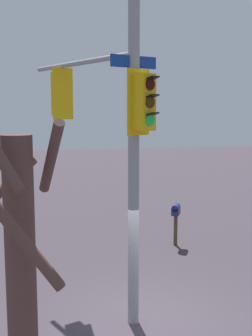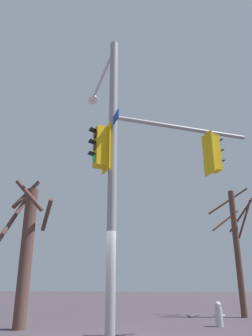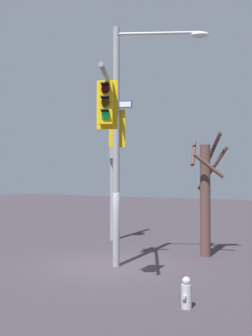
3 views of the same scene
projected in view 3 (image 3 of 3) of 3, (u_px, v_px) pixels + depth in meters
The scene contains 5 objects.
ground_plane at pixel (111, 266), 13.46m from camera, with size 80.00×80.00×0.00m, color #3B333B.
main_signal_pole_assembly at pixel (120, 123), 12.78m from camera, with size 5.43×3.44×8.15m.
secondary_pole_assembly at pixel (113, 163), 18.71m from camera, with size 0.76×0.69×6.79m.
fire_hydrant at pixel (186, 293), 9.11m from camera, with size 0.38×0.24×0.73m.
bare_tree_behind_pole at pixel (206, 194), 15.06m from camera, with size 1.63×1.41×4.73m.
Camera 3 is at (-11.69, -6.82, 3.06)m, focal length 42.22 mm.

